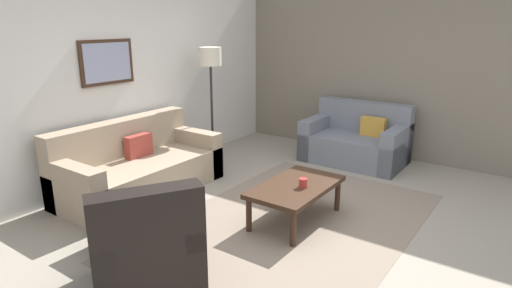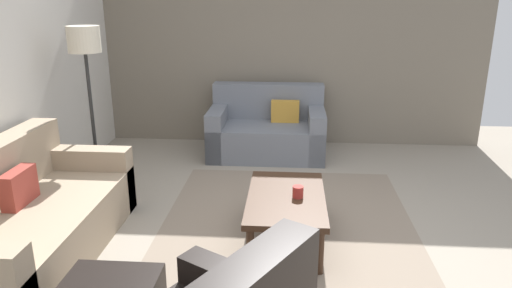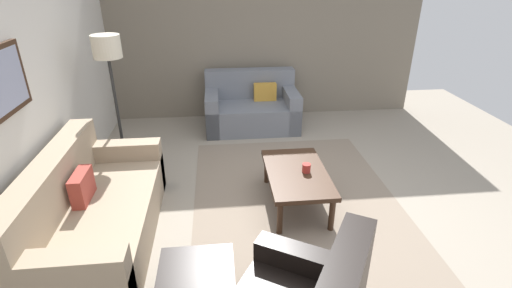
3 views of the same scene
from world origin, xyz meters
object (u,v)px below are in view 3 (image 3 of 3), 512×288
Objects in this scene: coffee_table at (297,176)px; cup at (306,168)px; couch_main at (88,216)px; couch_loveseat at (251,108)px; lamp_standing at (109,62)px; framed_artwork at (1,82)px.

cup reaches higher than coffee_table.
couch_main is at bearing 100.56° from cup.
couch_main is 1.39× the size of couch_loveseat.
cup is 2.55m from lamp_standing.
cup is at bearing -102.93° from coffee_table.
lamp_standing is at bearing -1.13° from couch_main.
framed_artwork reaches higher than coffee_table.
framed_artwork reaches higher than cup.
coffee_table is at bearing 77.07° from cup.
cup is (0.40, -2.16, 0.16)m from couch_main.
couch_main is at bearing -95.29° from framed_artwork.
coffee_table is (-2.32, -0.28, 0.06)m from couch_loveseat.
cup is at bearing -82.04° from framed_artwork.
coffee_table is at bearing -78.38° from couch_main.
framed_artwork is at bearing 140.62° from couch_loveseat.
lamp_standing is 2.30× the size of framed_artwork.
framed_artwork is (-0.38, 2.50, 1.22)m from coffee_table.
couch_loveseat is 2.34m from coffee_table.
couch_loveseat is at bearing -33.07° from couch_main.
lamp_standing is at bearing 64.14° from cup.
couch_loveseat is at bearing -39.38° from framed_artwork.
couch_loveseat reaches higher than coffee_table.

